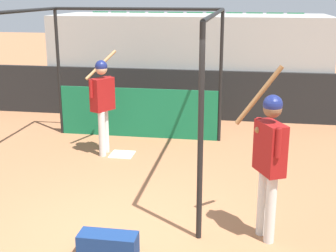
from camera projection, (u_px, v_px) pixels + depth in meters
ground_plane at (120, 238)px, 5.95m from camera, size 60.00×60.00×0.00m
outfield_wall at (183, 94)px, 11.49m from camera, size 24.00×0.12×1.21m
bleacher_section at (190, 61)px, 12.51m from camera, size 7.05×2.40×2.49m
batting_cage at (128, 89)px, 9.01m from camera, size 3.55×4.20×2.73m
home_plate at (122, 154)px, 9.01m from camera, size 0.44×0.44×0.02m
player_batter at (102, 98)px, 8.78m from camera, size 0.58×0.92×1.94m
player_waiting at (269, 153)px, 5.66m from camera, size 0.64×0.66×2.16m
equipment_bag at (108, 245)px, 5.52m from camera, size 0.70×0.28×0.28m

